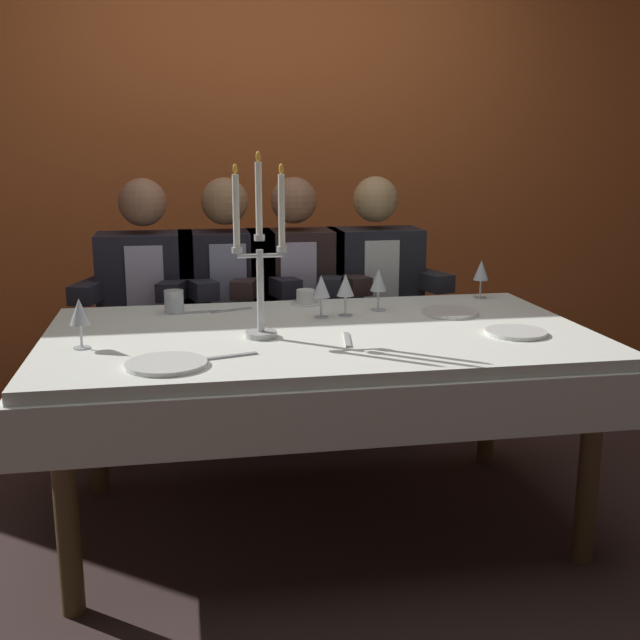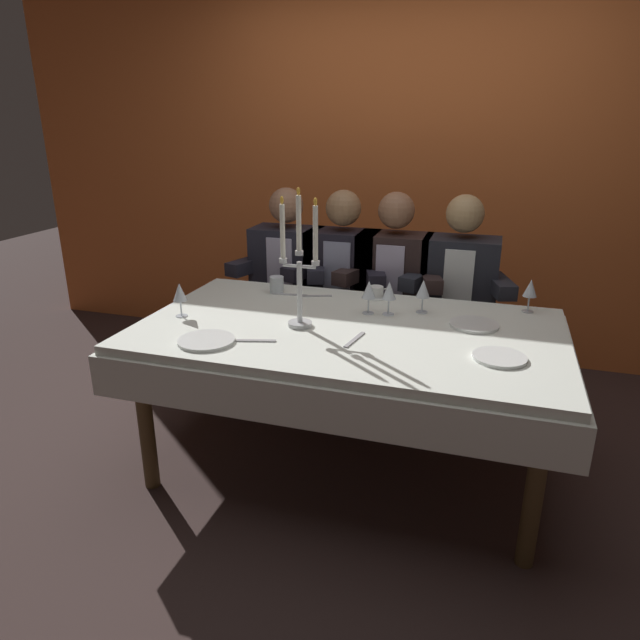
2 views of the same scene
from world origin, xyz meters
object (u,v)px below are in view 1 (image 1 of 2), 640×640
at_px(wine_glass_0, 321,288).
at_px(dinner_plate_1, 166,364).
at_px(dining_table, 319,362).
at_px(wine_glass_4, 379,281).
at_px(coffee_cup_0, 306,298).
at_px(water_tumbler_0, 174,302).
at_px(seated_diner_1, 227,289).
at_px(dinner_plate_0, 449,312).
at_px(candelabra, 260,262).
at_px(seated_diner_0, 147,292).
at_px(dinner_plate_2, 516,332).
at_px(wine_glass_2, 80,313).
at_px(wine_glass_1, 345,286).
at_px(seated_diner_3, 374,284).
at_px(seated_diner_2, 294,287).
at_px(wine_glass_3, 481,272).

bearing_deg(wine_glass_0, dinner_plate_1, -135.17).
height_order(dining_table, wine_glass_4, wine_glass_4).
height_order(wine_glass_0, coffee_cup_0, wine_glass_0).
height_order(water_tumbler_0, seated_diner_1, seated_diner_1).
height_order(dining_table, dinner_plate_0, dinner_plate_0).
xyz_separation_m(candelabra, wine_glass_0, (0.26, 0.26, -0.14)).
bearing_deg(dinner_plate_1, dining_table, 35.04).
distance_m(dinner_plate_1, water_tumbler_0, 0.76).
xyz_separation_m(water_tumbler_0, seated_diner_0, (-0.12, 0.50, -0.05)).
xyz_separation_m(dining_table, wine_glass_0, (0.04, 0.20, 0.23)).
distance_m(dinner_plate_2, wine_glass_2, 1.46).
distance_m(dining_table, dinner_plate_1, 0.65).
xyz_separation_m(dinner_plate_0, dinner_plate_2, (0.12, -0.35, 0.00)).
relative_size(dinner_plate_2, coffee_cup_0, 1.59).
height_order(wine_glass_1, wine_glass_2, same).
bearing_deg(seated_diner_0, wine_glass_0, -45.63).
height_order(wine_glass_0, seated_diner_1, seated_diner_1).
distance_m(candelabra, wine_glass_1, 0.47).
height_order(dinner_plate_0, dinner_plate_2, same).
height_order(dinner_plate_1, dinner_plate_2, same).
xyz_separation_m(dining_table, coffee_cup_0, (0.03, 0.46, 0.15)).
distance_m(candelabra, water_tumbler_0, 0.58).
xyz_separation_m(dinner_plate_2, wine_glass_4, (-0.37, 0.47, 0.11)).
bearing_deg(wine_glass_0, candelabra, -134.14).
height_order(dinner_plate_0, seated_diner_1, seated_diner_1).
height_order(dinner_plate_1, seated_diner_3, seated_diner_3).
height_order(water_tumbler_0, seated_diner_2, seated_diner_2).
relative_size(wine_glass_3, wine_glass_4, 1.00).
relative_size(wine_glass_3, seated_diner_2, 0.13).
bearing_deg(seated_diner_0, wine_glass_2, -99.59).
bearing_deg(dining_table, dinner_plate_0, 17.47).
distance_m(dinner_plate_0, seated_diner_3, 0.72).
relative_size(dinner_plate_0, coffee_cup_0, 1.68).
height_order(candelabra, dinner_plate_0, candelabra).
xyz_separation_m(wine_glass_2, seated_diner_0, (0.17, 1.00, -0.12)).
bearing_deg(coffee_cup_0, wine_glass_0, -86.42).
xyz_separation_m(wine_glass_0, wine_glass_2, (-0.84, -0.31, 0.00)).
xyz_separation_m(coffee_cup_0, seated_diner_0, (-0.66, 0.43, -0.03)).
relative_size(dinner_plate_0, seated_diner_2, 0.18).
xyz_separation_m(water_tumbler_0, seated_diner_2, (0.55, 0.50, -0.05)).
xyz_separation_m(wine_glass_1, water_tumbler_0, (-0.64, 0.18, -0.07)).
relative_size(dinner_plate_1, seated_diner_3, 0.20).
distance_m(dinner_plate_1, coffee_cup_0, 1.00).
relative_size(dinner_plate_1, seated_diner_2, 0.20).
height_order(dining_table, wine_glass_0, wine_glass_0).
distance_m(candelabra, coffee_cup_0, 0.62).
distance_m(wine_glass_2, water_tumbler_0, 0.58).
relative_size(dining_table, wine_glass_3, 11.83).
height_order(wine_glass_4, seated_diner_3, seated_diner_3).
distance_m(candelabra, wine_glass_3, 1.13).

